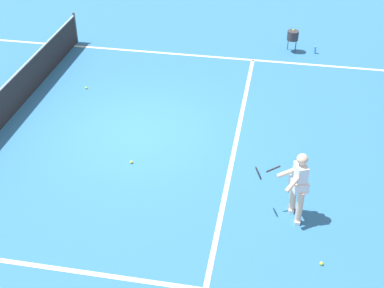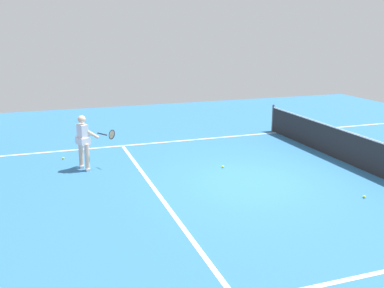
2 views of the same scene
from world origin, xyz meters
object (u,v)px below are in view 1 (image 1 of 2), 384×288
object	(u,v)px
tennis_ball_mid	(322,263)
ball_hopper	(293,36)
tennis_player	(297,184)
tennis_ball_far	(86,88)
tennis_ball_near	(131,162)
water_bottle	(315,50)

from	to	relation	value
tennis_ball_mid	ball_hopper	size ratio (longest dim) A/B	0.09
tennis_player	tennis_ball_mid	size ratio (longest dim) A/B	23.48
tennis_ball_mid	ball_hopper	distance (m)	9.25
ball_hopper	tennis_ball_mid	bearing A→B (deg)	-174.86
tennis_ball_mid	tennis_ball_far	bearing A→B (deg)	49.32
tennis_ball_near	water_bottle	world-z (taller)	water_bottle
water_bottle	tennis_player	bearing A→B (deg)	176.59
tennis_ball_far	water_bottle	distance (m)	7.36
tennis_ball_mid	water_bottle	xyz separation A→B (m)	(9.19, 0.08, 0.09)
tennis_player	tennis_ball_far	distance (m)	7.42
tennis_ball_near	tennis_ball_far	world-z (taller)	same
tennis_ball_mid	tennis_ball_far	size ratio (longest dim) A/B	1.00
tennis_player	ball_hopper	world-z (taller)	tennis_player
tennis_player	ball_hopper	xyz separation A→B (m)	(7.98, 0.27, -0.30)
tennis_player	tennis_ball_mid	world-z (taller)	tennis_player
ball_hopper	water_bottle	bearing A→B (deg)	-91.11
tennis_ball_mid	ball_hopper	xyz separation A→B (m)	(9.20, 0.83, 0.51)
tennis_player	tennis_ball_near	size ratio (longest dim) A/B	23.48
tennis_ball_near	water_bottle	size ratio (longest dim) A/B	0.28
tennis_ball_mid	ball_hopper	bearing A→B (deg)	5.14
tennis_ball_mid	tennis_ball_far	world-z (taller)	same
tennis_ball_far	ball_hopper	world-z (taller)	ball_hopper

